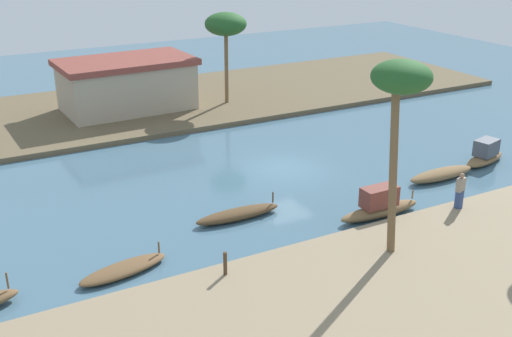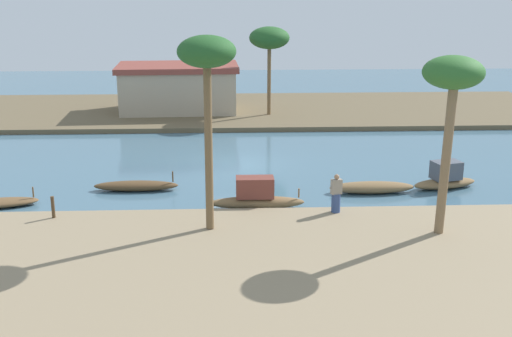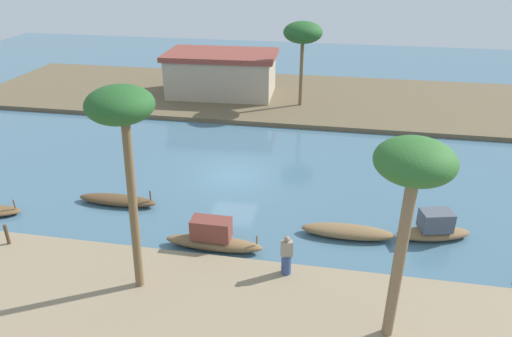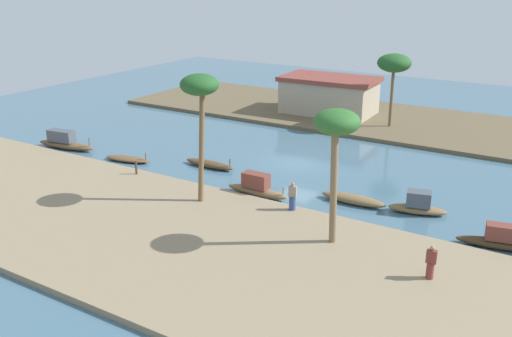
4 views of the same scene
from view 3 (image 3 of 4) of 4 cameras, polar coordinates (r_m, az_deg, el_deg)
river_water at (r=26.24m, az=-2.88°, el=-0.78°), size 76.88×76.88×0.00m
riverbank_right at (r=39.42m, az=1.92°, el=8.69°), size 47.97×13.38×0.32m
sampan_open_hull at (r=22.00m, az=20.61°, el=-6.74°), size 3.40×1.78×1.32m
sampan_downstream_large at (r=20.02m, az=-5.20°, el=-8.29°), size 4.16×0.88×1.42m
sampan_near_left_bank at (r=24.24m, az=-16.30°, el=-3.65°), size 3.99×0.95×0.92m
sampan_with_red_awning at (r=21.20m, az=10.92°, el=-7.44°), size 4.01×1.04×0.53m
person_by_mooring at (r=18.03m, az=3.68°, el=-10.61°), size 0.48×0.45×1.64m
mooring_post at (r=22.24m, az=-27.74°, el=-7.02°), size 0.14×0.14×0.90m
palm_tree_left_near at (r=15.48m, az=-15.89°, el=6.19°), size 2.17×2.17×7.40m
palm_tree_left_far at (r=13.28m, az=18.35°, el=-0.49°), size 2.19×2.19×6.76m
palm_tree_right_tall at (r=35.55m, az=5.66°, el=15.84°), size 2.83×2.83×6.21m
riverside_building at (r=39.09m, az=-4.16°, el=11.35°), size 8.94×5.52×3.39m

